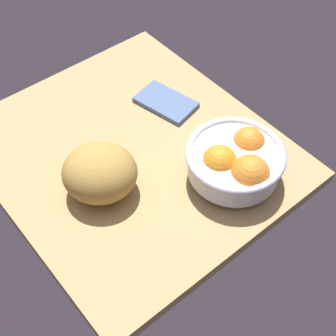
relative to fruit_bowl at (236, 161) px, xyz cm
name	(u,v)px	position (x,y,z in cm)	size (l,w,h in cm)	color
ground_plane	(132,154)	(-21.11, -12.55, -7.00)	(69.90, 62.13, 3.00)	tan
fruit_bowl	(236,161)	(0.00, 0.00, 0.00)	(21.70, 21.70, 10.64)	silver
bread_loaf	(100,173)	(-15.91, -24.55, 0.23)	(16.01, 14.65, 11.47)	#AF873E
napkin_folded	(166,102)	(-28.02, 3.43, -4.87)	(14.79, 8.95, 1.27)	slate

